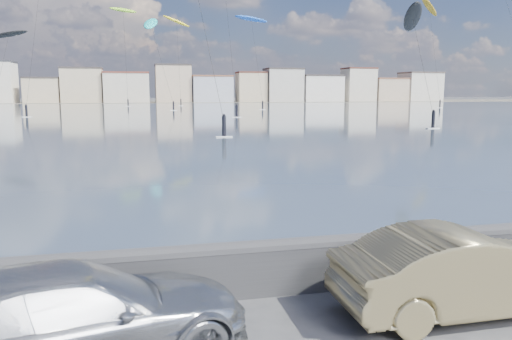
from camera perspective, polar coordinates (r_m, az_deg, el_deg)
The scene contains 13 objects.
bay_water at distance 97.65m, azimuth -12.27°, elevation 6.46°, with size 500.00×177.00×0.00m, color #364C5D.
far_shore_strip at distance 206.11m, azimuth -12.72°, elevation 7.62°, with size 500.00×60.00×0.00m, color #4C473D.
seawall at distance 9.44m, azimuth -4.23°, elevation -11.18°, with size 400.00×0.36×1.08m.
far_buildings at distance 192.10m, azimuth -12.36°, elevation 9.35°, with size 240.79×13.26×14.60m.
car_silver at distance 7.65m, azimuth -20.07°, elevation -15.49°, with size 2.04×5.01×1.45m, color #AFB1B6.
car_champagne at distance 9.52m, azimuth 22.68°, elevation -10.64°, with size 1.58×4.53×1.49m, color tan.
kitesurfer_2 at distance 149.03m, azimuth -14.94°, elevation 17.16°, with size 9.02×12.19×27.24m.
kitesurfer_4 at distance 122.86m, azimuth -26.44°, elevation 13.59°, with size 8.49×9.38×17.40m.
kitesurfer_7 at distance 156.95m, azimuth -9.08°, elevation 16.32°, with size 8.90×17.12×26.76m.
kitesurfer_9 at distance 145.46m, azimuth 19.21°, elevation 17.03°, with size 7.88×15.54×28.69m.
kitesurfer_11 at distance 121.14m, azimuth -0.52°, elevation 16.72°, with size 8.67×13.28×21.67m.
kitesurfer_12 at distance 63.07m, azimuth 17.51°, elevation 16.11°, with size 5.37×11.24×14.26m.
kitesurfer_14 at distance 115.68m, azimuth -11.92°, elevation 15.97°, with size 6.79×13.98×20.78m.
Camera 1 is at (-1.32, -6.07, 3.82)m, focal length 35.00 mm.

